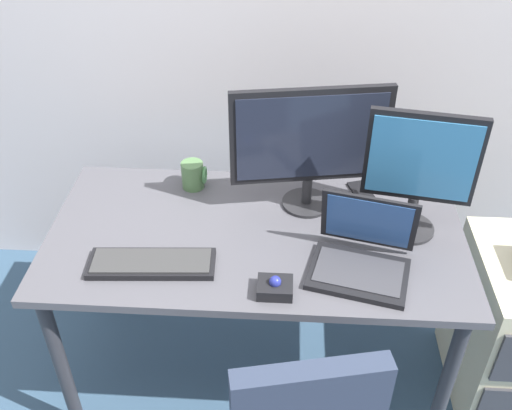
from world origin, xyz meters
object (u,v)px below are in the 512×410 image
monitor_side (420,168)px  coffee_mug (193,175)px  keyboard (152,263)px  monitor_main (310,142)px  cell_phone (362,192)px  trackball_mouse (275,287)px  laptop (362,254)px

monitor_side → coffee_mug: monitor_side is taller
monitor_side → keyboard: 0.93m
monitor_main → cell_phone: bearing=21.1°
cell_phone → monitor_side: bearing=-73.7°
trackball_mouse → monitor_side: bearing=36.3°
coffee_mug → cell_phone: (0.65, -0.01, -0.05)m
keyboard → cell_phone: bearing=32.1°
cell_phone → coffee_mug: bearing=161.1°
monitor_main → monitor_side: (0.36, -0.13, -0.01)m
cell_phone → trackball_mouse: bearing=-138.3°
trackball_mouse → coffee_mug: 0.64m
monitor_main → monitor_side: monitor_main is taller
coffee_mug → cell_phone: coffee_mug is taller
laptop → keyboard: bearing=-176.6°
monitor_main → coffee_mug: size_ratio=5.15×
laptop → coffee_mug: size_ratio=3.39×
keyboard → laptop: size_ratio=1.15×
monitor_side → coffee_mug: (-0.79, 0.21, -0.21)m
keyboard → trackball_mouse: 0.41m
monitor_main → laptop: bearing=-62.0°
keyboard → laptop: (0.68, 0.04, 0.04)m
keyboard → coffee_mug: (0.07, 0.46, 0.04)m
monitor_side → trackball_mouse: size_ratio=4.16×
monitor_main → cell_phone: monitor_main is taller
monitor_side → trackball_mouse: bearing=-143.7°
keyboard → laptop: laptop is taller
monitor_side → monitor_main: bearing=160.6°
coffee_mug → cell_phone: size_ratio=0.76×
coffee_mug → trackball_mouse: bearing=-58.9°
monitor_main → coffee_mug: bearing=168.4°
trackball_mouse → coffee_mug: size_ratio=1.02×
monitor_side → coffee_mug: 0.84m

